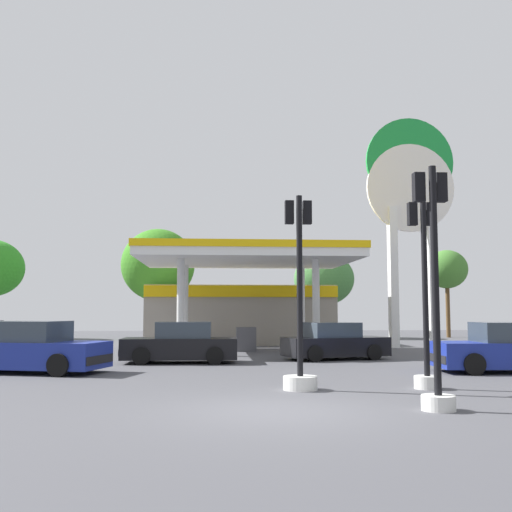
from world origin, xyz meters
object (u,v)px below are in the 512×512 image
(tree_2, at_px, (324,279))
(car_4, at_px, (33,349))
(car_1, at_px, (506,349))
(tree_1, at_px, (158,265))
(station_pole_sign, at_px, (411,200))
(traffic_signal_1, at_px, (300,327))
(car_3, at_px, (335,343))
(traffic_signal_2, at_px, (425,310))
(car_0, at_px, (181,344))
(traffic_signal_0, at_px, (435,307))
(tree_3, at_px, (447,270))

(tree_2, bearing_deg, car_4, -120.36)
(car_1, distance_m, tree_1, 24.61)
(station_pole_sign, distance_m, traffic_signal_1, 18.66)
(tree_1, bearing_deg, car_3, -62.59)
(car_4, height_order, tree_1, tree_1)
(traffic_signal_1, relative_size, tree_2, 0.79)
(car_3, height_order, traffic_signal_1, traffic_signal_1)
(traffic_signal_2, bearing_deg, traffic_signal_1, 179.88)
(car_0, height_order, traffic_signal_1, traffic_signal_1)
(car_3, bearing_deg, traffic_signal_0, -92.29)
(car_4, bearing_deg, car_0, 36.61)
(car_1, bearing_deg, car_0, 158.11)
(station_pole_sign, distance_m, car_1, 13.96)
(car_1, distance_m, tree_3, 24.62)
(traffic_signal_0, xyz_separation_m, tree_1, (-7.70, 27.52, 2.83))
(car_0, xyz_separation_m, car_1, (10.07, -4.05, 0.02))
(car_3, distance_m, traffic_signal_2, 8.78)
(car_1, relative_size, car_4, 0.93)
(car_0, distance_m, traffic_signal_2, 9.95)
(station_pole_sign, distance_m, traffic_signal_2, 17.41)
(traffic_signal_0, relative_size, tree_2, 0.80)
(traffic_signal_2, relative_size, tree_1, 0.65)
(car_0, bearing_deg, car_4, -143.39)
(car_0, xyz_separation_m, car_3, (5.83, 1.06, -0.02))
(station_pole_sign, relative_size, traffic_signal_0, 2.54)
(car_0, relative_size, traffic_signal_0, 0.88)
(car_3, bearing_deg, traffic_signal_2, -87.06)
(car_3, height_order, traffic_signal_2, traffic_signal_2)
(station_pole_sign, height_order, car_4, station_pole_sign)
(station_pole_sign, distance_m, traffic_signal_0, 20.47)
(traffic_signal_1, bearing_deg, car_1, 27.48)
(car_1, height_order, tree_3, tree_3)
(car_0, xyz_separation_m, traffic_signal_1, (3.21, -7.62, 0.80))
(traffic_signal_0, distance_m, tree_2, 30.21)
(traffic_signal_2, bearing_deg, station_pole_sign, 72.18)
(station_pole_sign, relative_size, tree_2, 2.02)
(car_3, relative_size, tree_3, 0.69)
(car_0, bearing_deg, station_pole_sign, 35.44)
(car_4, bearing_deg, car_3, 22.75)
(car_1, height_order, tree_1, tree_1)
(car_0, distance_m, car_1, 10.85)
(traffic_signal_0, xyz_separation_m, tree_2, (3.49, 29.93, 2.10))
(tree_2, bearing_deg, station_pole_sign, -77.57)
(car_3, distance_m, car_4, 10.95)
(traffic_signal_1, xyz_separation_m, traffic_signal_2, (3.07, -0.01, 0.41))
(traffic_signal_0, xyz_separation_m, traffic_signal_1, (-2.15, 3.09, -0.47))
(traffic_signal_1, distance_m, traffic_signal_2, 3.10)
(car_3, bearing_deg, tree_1, 117.41)
(traffic_signal_0, bearing_deg, tree_1, 105.62)
(tree_3, bearing_deg, traffic_signal_0, -112.25)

